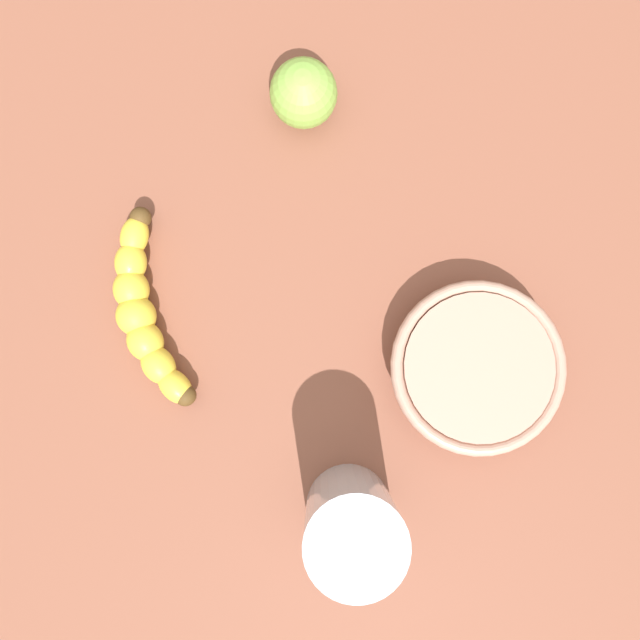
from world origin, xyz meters
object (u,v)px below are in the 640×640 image
ceramic_bowl (475,367)px  smoothie_glass (352,524)px  banana (144,314)px  green_apple_fruit (304,94)px

ceramic_bowl → smoothie_glass: bearing=-161.2°
banana → smoothie_glass: 27.82cm
green_apple_fruit → ceramic_bowl: bearing=-88.2°
smoothie_glass → ceramic_bowl: bearing=18.8°
smoothie_glass → green_apple_fruit: 40.73cm
smoothie_glass → green_apple_fruit: bearing=66.4°
ceramic_bowl → green_apple_fruit: bearing=91.8°
banana → ceramic_bowl: size_ratio=1.21×
banana → green_apple_fruit: green_apple_fruit is taller
smoothie_glass → ceramic_bowl: (17.28, 5.89, -3.59)cm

